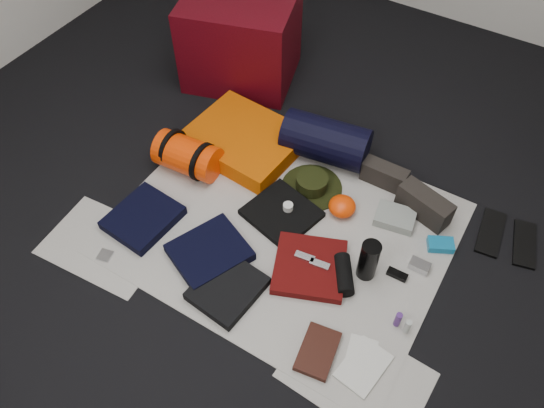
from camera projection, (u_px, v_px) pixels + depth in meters
The scene contains 37 objects.
floor at pixel (283, 228), 2.70m from camera, with size 4.50×4.50×0.02m, color black.
newspaper_mat at pixel (283, 227), 2.69m from camera, with size 1.60×1.30×0.01m, color silver.
newspaper_sheet_front_left at pixel (105, 245), 2.62m from camera, with size 0.58×0.40×0.00m, color silver.
newspaper_sheet_front_right at pixel (356, 375), 2.21m from camera, with size 0.58×0.40×0.00m, color silver.
red_cabinet at pixel (241, 39), 3.24m from camera, with size 0.65×0.54×0.54m, color #4D050E.
sleeping_pad at pixel (244, 140), 2.99m from camera, with size 0.59×0.49×0.11m, color #D35302.
stuff_sack at pixel (188, 156), 2.85m from camera, with size 0.20×0.20×0.34m, color #F33904.
sack_strap_left at pixel (173, 148), 2.88m from camera, with size 0.22×0.22×0.03m, color black.
sack_strap_right at pixel (203, 162), 2.82m from camera, with size 0.22×0.22×0.03m, color black.
navy_duffel at pixel (326, 140), 2.90m from camera, with size 0.24×0.24×0.47m, color black.
boonie_brim at pixel (312, 187), 2.84m from camera, with size 0.33×0.33×0.01m, color black.
boonie_crown at pixel (312, 182), 2.81m from camera, with size 0.17×0.17×0.07m, color black.
hiking_boot_left at pixel (384, 175), 2.82m from camera, with size 0.24×0.09×0.12m, color #28231F.
hiking_boot_right at pixel (424, 205), 2.68m from camera, with size 0.28×0.11×0.14m, color #28231F.
flip_flop_left at pixel (491, 232), 2.66m from camera, with size 0.11×0.29×0.02m, color black.
flip_flop_right at pixel (524, 244), 2.62m from camera, with size 0.10×0.28×0.02m, color black.
trousers_navy_a at pixel (143, 218), 2.69m from camera, with size 0.29×0.34×0.05m, color black.
trousers_navy_b at pixel (210, 252), 2.56m from camera, with size 0.30×0.34×0.05m, color black.
trousers_charcoal at pixel (228, 288), 2.44m from camera, with size 0.27×0.31×0.05m, color black.
black_tshirt at pixel (282, 213), 2.72m from camera, with size 0.33×0.31×0.03m, color black.
red_shirt at pixel (310, 267), 2.51m from camera, with size 0.33×0.33×0.04m, color #4E0908.
orange_stuff_sack at pixel (342, 206), 2.71m from camera, with size 0.14×0.14×0.09m, color #F33904.
first_aid_pouch at pixel (395, 217), 2.69m from camera, with size 0.20×0.15×0.05m, color gray.
water_bottle at pixel (369, 260), 2.43m from camera, with size 0.09×0.09×0.23m, color black.
speaker at pixel (344, 275), 2.46m from camera, with size 0.08×0.08×0.20m, color black.
compact_camera at pixel (419, 266), 2.52m from camera, with size 0.10×0.06×0.04m, color silver.
cyan_case at pixel (441, 245), 2.59m from camera, with size 0.12×0.08×0.04m, color #106D9E.
toiletry_purple at pixel (398, 319), 2.32m from camera, with size 0.03×0.03×0.09m, color #492270.
toiletry_clear at pixel (407, 327), 2.30m from camera, with size 0.03×0.03×0.08m, color #ACB1AC.
paperback_book at pixel (318, 351), 2.26m from camera, with size 0.15×0.23×0.03m, color black.
map_booklet at pixel (364, 366), 2.23m from camera, with size 0.16×0.23×0.01m, color silver.
map_printout at pixel (361, 354), 2.26m from camera, with size 0.12×0.16×0.01m, color silver.
sunglasses at pixel (397, 274), 2.50m from camera, with size 0.10×0.04×0.02m, color black.
key_cluster at pixel (105, 256), 2.57m from camera, with size 0.07×0.07×0.01m, color silver.
tape_roll at pixel (288, 207), 2.70m from camera, with size 0.05×0.05×0.04m, color silver.
energy_bar_a at pixel (305, 257), 2.51m from camera, with size 0.10×0.04×0.01m, color silver.
energy_bar_b at pixel (320, 264), 2.49m from camera, with size 0.10×0.04×0.01m, color silver.
Camera 1 is at (0.77, -1.38, 2.18)m, focal length 35.00 mm.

